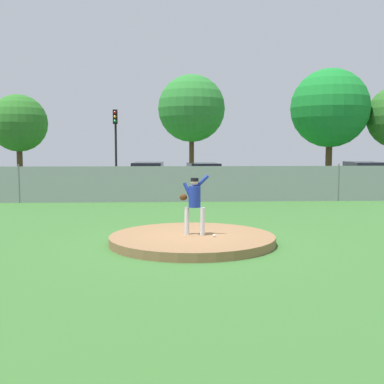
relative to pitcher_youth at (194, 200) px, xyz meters
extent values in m
plane|color=#386B2D|center=(-0.06, 5.92, -1.18)|extent=(80.00, 80.00, 0.00)
cube|color=#2B2B2D|center=(-0.06, 14.42, -1.17)|extent=(44.00, 7.00, 0.01)
cylinder|color=olive|center=(-0.06, -0.08, -1.06)|extent=(4.44, 4.44, 0.23)
cylinder|color=silver|center=(-0.19, 0.08, -0.57)|extent=(0.13, 0.13, 0.75)
cylinder|color=silver|center=(0.22, -0.08, -0.57)|extent=(0.13, 0.13, 0.75)
cylinder|color=navy|center=(0.01, 0.00, 0.09)|extent=(0.32, 0.32, 0.58)
cylinder|color=navy|center=(0.19, 0.00, 0.47)|extent=(0.44, 0.24, 0.43)
cylinder|color=navy|center=(-0.17, 0.00, 0.24)|extent=(0.29, 0.18, 0.46)
ellipsoid|color=#4C2D14|center=(-0.29, 0.05, 0.07)|extent=(0.20, 0.12, 0.18)
sphere|color=tan|center=(0.01, 0.00, 0.48)|extent=(0.20, 0.20, 0.20)
cylinder|color=black|center=(0.01, 0.00, 0.55)|extent=(0.21, 0.21, 0.09)
sphere|color=white|center=(0.51, -0.34, -0.91)|extent=(0.07, 0.07, 0.07)
cube|color=gray|center=(-0.06, 9.92, -0.33)|extent=(37.57, 0.03, 1.69)
cylinder|color=slate|center=(-7.57, 9.92, -0.28)|extent=(0.07, 0.07, 1.79)
cylinder|color=slate|center=(7.46, 9.92, -0.28)|extent=(0.07, 0.07, 1.79)
cube|color=slate|center=(-1.81, 14.81, -0.52)|extent=(2.00, 4.76, 0.67)
cube|color=black|center=(-1.81, 14.81, 0.18)|extent=(1.75, 2.65, 0.72)
cylinder|color=black|center=(-1.74, 16.25, -0.86)|extent=(1.86, 0.73, 0.64)
cylinder|color=black|center=(-1.88, 13.36, -0.86)|extent=(1.86, 0.73, 0.64)
cube|color=silver|center=(10.39, 14.09, -0.47)|extent=(2.04, 4.86, 0.77)
cube|color=black|center=(10.39, 14.09, 0.24)|extent=(1.77, 2.71, 0.65)
cylinder|color=black|center=(10.48, 15.57, -0.86)|extent=(1.86, 0.74, 0.64)
cylinder|color=black|center=(10.31, 12.61, -0.86)|extent=(1.86, 0.74, 0.64)
cube|color=#161E4C|center=(1.34, 14.76, -0.49)|extent=(2.13, 4.47, 0.74)
cube|color=black|center=(1.34, 14.76, 0.18)|extent=(1.84, 2.51, 0.61)
cylinder|color=black|center=(1.24, 16.10, -0.86)|extent=(1.91, 0.78, 0.64)
cylinder|color=black|center=(1.45, 13.42, -0.86)|extent=(1.91, 0.78, 0.64)
cone|color=orange|center=(-10.54, 17.33, -0.90)|extent=(0.32, 0.32, 0.55)
cube|color=black|center=(-10.54, 17.33, -1.16)|extent=(0.40, 0.40, 0.03)
cylinder|color=black|center=(-3.99, 18.62, 1.29)|extent=(0.14, 0.14, 4.93)
cube|color=black|center=(-3.99, 18.44, 3.30)|extent=(0.28, 0.24, 0.90)
sphere|color=red|center=(-3.99, 18.32, 3.57)|extent=(0.18, 0.18, 0.18)
sphere|color=orange|center=(-3.99, 18.32, 3.30)|extent=(0.18, 0.18, 0.18)
sphere|color=green|center=(-3.99, 18.32, 3.03)|extent=(0.18, 0.18, 0.18)
cylinder|color=#4C331E|center=(-11.06, 21.96, 0.25)|extent=(0.40, 0.40, 2.85)
sphere|color=#2C7125|center=(-11.06, 21.96, 3.06)|extent=(3.98, 3.98, 3.98)
cylinder|color=#4C331E|center=(1.13, 23.79, 0.67)|extent=(0.36, 0.36, 3.69)
sphere|color=#2C7E30|center=(1.13, 23.79, 4.26)|extent=(4.99, 4.99, 4.99)
cylinder|color=#4C331E|center=(10.95, 21.81, 0.52)|extent=(0.46, 0.46, 3.39)
sphere|color=#1A812D|center=(10.95, 21.81, 4.17)|extent=(5.61, 5.61, 5.61)
camera|label=1|loc=(-0.72, -13.00, 1.42)|focal=45.77mm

